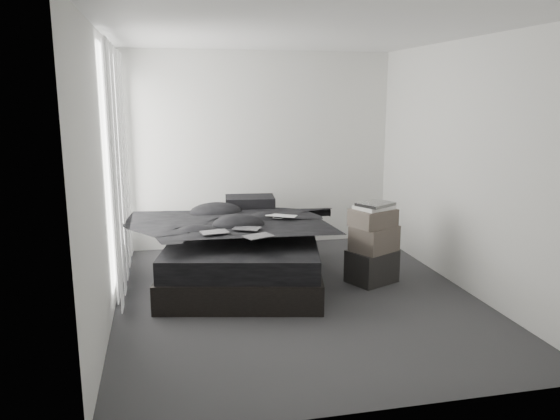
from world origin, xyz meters
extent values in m
cube|color=#343336|center=(0.00, 0.00, 0.00)|extent=(3.60, 4.20, 0.01)
cube|color=white|center=(0.00, 0.00, 2.60)|extent=(3.60, 4.20, 0.01)
cube|color=silver|center=(0.00, 2.10, 1.30)|extent=(3.60, 0.01, 2.60)
cube|color=silver|center=(0.00, -2.10, 1.30)|extent=(3.60, 0.01, 2.60)
cube|color=silver|center=(-1.80, 0.00, 1.30)|extent=(0.01, 4.20, 2.60)
cube|color=silver|center=(1.80, 0.00, 1.30)|extent=(0.01, 4.20, 2.60)
cube|color=white|center=(-1.78, 0.90, 1.35)|extent=(0.02, 2.00, 2.30)
cube|color=white|center=(-1.73, 0.90, 1.28)|extent=(0.06, 2.12, 2.48)
cube|color=black|center=(-0.43, 0.67, 0.15)|extent=(2.04, 2.43, 0.29)
cube|color=black|center=(-0.43, 0.67, 0.40)|extent=(1.96, 2.36, 0.23)
imported|color=black|center=(-0.45, 0.61, 0.64)|extent=(1.93, 2.12, 0.25)
cube|color=black|center=(-0.31, 1.49, 0.59)|extent=(0.72, 0.56, 0.15)
cube|color=black|center=(-0.24, 1.45, 0.73)|extent=(0.64, 0.48, 0.13)
imported|color=silver|center=(-0.04, 0.63, 0.78)|extent=(0.41, 0.36, 0.03)
cube|color=black|center=(-0.81, 0.16, 0.77)|extent=(0.30, 0.22, 0.01)
cube|color=black|center=(-0.47, 0.25, 0.78)|extent=(0.32, 0.27, 0.01)
cube|color=black|center=(-0.41, -0.08, 0.78)|extent=(0.32, 0.27, 0.01)
cylinder|color=black|center=(-1.09, 0.89, 0.32)|extent=(0.39, 0.39, 0.65)
cube|color=white|center=(-1.08, 0.88, 0.66)|extent=(0.29, 0.25, 0.01)
cube|color=black|center=(-1.02, 1.29, 0.07)|extent=(0.20, 0.24, 0.14)
cube|color=black|center=(0.93, 0.29, 0.18)|extent=(0.60, 0.55, 0.36)
cube|color=#574D45|center=(0.94, 0.28, 0.50)|extent=(0.57, 0.53, 0.28)
cube|color=#574D45|center=(0.92, 0.28, 0.73)|extent=(0.53, 0.48, 0.19)
cube|color=silver|center=(0.93, 0.29, 0.84)|extent=(0.46, 0.42, 0.04)
cube|color=silver|center=(0.94, 0.28, 0.88)|extent=(0.46, 0.43, 0.03)
camera|label=1|loc=(-1.30, -5.12, 2.04)|focal=35.00mm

